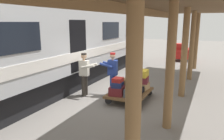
# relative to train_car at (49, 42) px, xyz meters

# --- Properties ---
(ground_plane) EXTENTS (60.00, 60.00, 0.00)m
(ground_plane) POSITION_rel_train_car_xyz_m (-3.48, -0.00, -2.06)
(ground_plane) COLOR slate
(platform_canopy) EXTENTS (3.20, 15.08, 3.56)m
(platform_canopy) POSITION_rel_train_car_xyz_m (-5.26, 0.00, 1.18)
(platform_canopy) COLOR brown
(platform_canopy) RESTS_ON ground_plane
(train_car) EXTENTS (3.02, 17.08, 4.00)m
(train_car) POSITION_rel_train_car_xyz_m (0.00, 0.00, 0.00)
(train_car) COLOR #B7BABF
(train_car) RESTS_ON ground_plane
(luggage_cart) EXTENTS (1.33, 1.89, 0.32)m
(luggage_cart) POSITION_rel_train_car_xyz_m (-3.61, -0.18, -1.79)
(luggage_cart) COLOR brown
(luggage_cart) RESTS_ON ground_plane
(suitcase_gray_aluminum) EXTENTS (0.46, 0.63, 0.21)m
(suitcase_gray_aluminum) POSITION_rel_train_car_xyz_m (-3.31, -0.18, -1.64)
(suitcase_gray_aluminum) COLOR #9EA0A5
(suitcase_gray_aluminum) RESTS_ON luggage_cart
(suitcase_black_hardshell) EXTENTS (0.40, 0.45, 0.20)m
(suitcase_black_hardshell) POSITION_rel_train_car_xyz_m (-3.91, -0.18, -1.65)
(suitcase_black_hardshell) COLOR black
(suitcase_black_hardshell) RESTS_ON luggage_cart
(suitcase_slate_roller) EXTENTS (0.51, 0.57, 0.29)m
(suitcase_slate_roller) POSITION_rel_train_car_xyz_m (-3.91, 0.34, -1.60)
(suitcase_slate_roller) COLOR #4C515B
(suitcase_slate_roller) RESTS_ON luggage_cart
(suitcase_maroon_trunk) EXTENTS (0.56, 0.61, 0.30)m
(suitcase_maroon_trunk) POSITION_rel_train_car_xyz_m (-3.31, 0.34, -1.59)
(suitcase_maroon_trunk) COLOR maroon
(suitcase_maroon_trunk) RESTS_ON luggage_cart
(suitcase_tan_vintage) EXTENTS (0.54, 0.54, 0.25)m
(suitcase_tan_vintage) POSITION_rel_train_car_xyz_m (-3.91, -0.70, -1.62)
(suitcase_tan_vintage) COLOR tan
(suitcase_tan_vintage) RESTS_ON luggage_cart
(suitcase_orange_carryall) EXTENTS (0.42, 0.45, 0.20)m
(suitcase_orange_carryall) POSITION_rel_train_car_xyz_m (-3.31, -0.70, -1.64)
(suitcase_orange_carryall) COLOR #CC6B23
(suitcase_orange_carryall) RESTS_ON luggage_cart
(suitcase_navy_fabric) EXTENTS (0.46, 0.62, 0.18)m
(suitcase_navy_fabric) POSITION_rel_train_car_xyz_m (-3.32, 0.32, -1.36)
(suitcase_navy_fabric) COLOR navy
(suitcase_navy_fabric) RESTS_ON suitcase_maroon_trunk
(suitcase_burgundy_valise) EXTENTS (0.47, 0.60, 0.25)m
(suitcase_burgundy_valise) POSITION_rel_train_car_xyz_m (-3.95, -0.71, -1.37)
(suitcase_burgundy_valise) COLOR maroon
(suitcase_burgundy_valise) RESTS_ON suitcase_tan_vintage
(suitcase_teal_softside) EXTENTS (0.39, 0.43, 0.21)m
(suitcase_teal_softside) POSITION_rel_train_car_xyz_m (-3.89, 0.34, -1.35)
(suitcase_teal_softside) COLOR #1E666B
(suitcase_teal_softside) RESTS_ON suitcase_slate_roller
(suitcase_red_plastic) EXTENTS (0.33, 0.39, 0.15)m
(suitcase_red_plastic) POSITION_rel_train_car_xyz_m (-3.34, 0.33, -1.19)
(suitcase_red_plastic) COLOR #AD231E
(suitcase_red_plastic) RESTS_ON suitcase_navy_fabric
(suitcase_brown_leather) EXTENTS (0.50, 0.49, 0.24)m
(suitcase_brown_leather) POSITION_rel_train_car_xyz_m (-3.31, -0.18, -1.41)
(suitcase_brown_leather) COLOR brown
(suitcase_brown_leather) RESTS_ON suitcase_gray_aluminum
(suitcase_yellow_case) EXTENTS (0.36, 0.56, 0.26)m
(suitcase_yellow_case) POSITION_rel_train_car_xyz_m (-3.95, -0.69, -1.12)
(suitcase_yellow_case) COLOR gold
(suitcase_yellow_case) RESTS_ON suitcase_burgundy_valise
(porter_in_overalls) EXTENTS (0.69, 0.47, 1.70)m
(porter_in_overalls) POSITION_rel_train_car_xyz_m (-2.77, -0.41, -1.14)
(porter_in_overalls) COLOR navy
(porter_in_overalls) RESTS_ON ground_plane
(porter_by_door) EXTENTS (0.70, 0.49, 1.70)m
(porter_by_door) POSITION_rel_train_car_xyz_m (-1.84, 0.14, -1.14)
(porter_by_door) COLOR #332D28
(porter_by_door) RESTS_ON ground_plane
(baggage_tug) EXTENTS (1.26, 1.80, 1.30)m
(baggage_tug) POSITION_rel_train_car_xyz_m (-4.15, -9.96, -1.43)
(baggage_tug) COLOR #B21E19
(baggage_tug) RESTS_ON ground_plane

